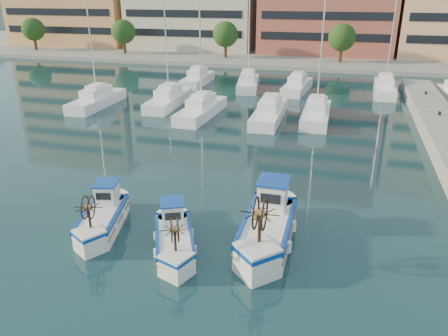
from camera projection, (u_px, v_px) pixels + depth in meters
ground at (202, 243)px, 19.68m from camera, size 300.00×300.00×0.00m
yacht_marina at (263, 96)px, 44.91m from camera, size 37.00×23.79×11.50m
fishing_boat_a at (103, 215)px, 20.72m from camera, size 2.52×4.15×2.51m
fishing_boat_b at (174, 236)px, 19.00m from camera, size 2.99×4.03×2.43m
fishing_boat_c at (268, 224)px, 19.51m from camera, size 2.21×5.21×3.24m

